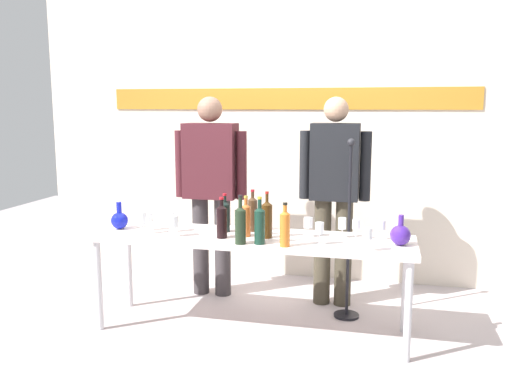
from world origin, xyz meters
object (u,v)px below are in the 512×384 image
(wine_glass_right_0, at_px, (342,224))
(wine_bottle_3, at_px, (260,224))
(presenter_right, at_px, (334,189))
(wine_glass_left_2, at_px, (174,222))
(wine_glass_right_2, at_px, (319,229))
(wine_glass_right_5, at_px, (368,234))
(wine_bottle_1, at_px, (253,213))
(wine_bottle_2, at_px, (285,227))
(wine_bottle_5, at_px, (225,215))
(wine_glass_right_1, at_px, (308,223))
(presenter_left, at_px, (211,182))
(wine_bottle_0, at_px, (267,218))
(wine_glass_left_0, at_px, (171,218))
(wine_glass_left_1, at_px, (142,218))
(wine_bottle_6, at_px, (240,224))
(wine_glass_right_3, at_px, (356,225))
(decanter_blue_left, at_px, (120,220))
(display_table, at_px, (251,244))
(microphone_stand, at_px, (348,260))
(wine_bottle_4, at_px, (222,220))
(wine_glass_right_4, at_px, (381,225))
(wine_bottle_7, at_px, (246,219))
(decanter_blue_right, at_px, (400,235))

(wine_glass_right_0, bearing_deg, wine_bottle_3, -150.47)
(presenter_right, bearing_deg, wine_glass_left_2, -142.17)
(wine_glass_right_2, bearing_deg, wine_glass_right_5, -16.21)
(wine_bottle_1, height_order, wine_glass_right_2, wine_bottle_1)
(wine_bottle_2, distance_m, wine_bottle_5, 0.60)
(wine_glass_right_1, distance_m, wine_glass_right_2, 0.23)
(presenter_left, height_order, wine_bottle_0, presenter_left)
(wine_bottle_1, relative_size, wine_glass_left_0, 2.16)
(presenter_right, xyz_separation_m, wine_bottle_2, (-0.24, -0.92, -0.13))
(wine_bottle_3, distance_m, wine_glass_right_1, 0.40)
(wine_bottle_5, height_order, wine_glass_left_1, wine_bottle_5)
(wine_bottle_6, bearing_deg, wine_glass_right_3, 21.90)
(wine_bottle_1, bearing_deg, decanter_blue_left, -170.54)
(wine_bottle_6, xyz_separation_m, wine_glass_right_0, (0.66, 0.33, -0.04))
(decanter_blue_left, bearing_deg, wine_glass_right_1, 3.41)
(wine_bottle_6, height_order, wine_glass_right_5, wine_bottle_6)
(wine_glass_right_3, bearing_deg, wine_glass_right_0, 165.02)
(wine_glass_left_1, bearing_deg, display_table, 8.86)
(wine_bottle_3, distance_m, microphone_stand, 0.94)
(wine_bottle_2, relative_size, wine_bottle_4, 1.01)
(wine_bottle_1, xyz_separation_m, wine_glass_right_0, (0.67, -0.05, -0.04))
(wine_glass_right_1, height_order, wine_glass_right_4, same)
(wine_glass_right_0, xyz_separation_m, wine_glass_right_5, (0.19, -0.32, 0.01))
(wine_bottle_7, relative_size, wine_glass_left_2, 1.94)
(decanter_blue_right, relative_size, wine_glass_right_4, 1.47)
(wine_glass_right_5, bearing_deg, wine_glass_right_2, 163.79)
(decanter_blue_right, bearing_deg, wine_bottle_0, -179.30)
(display_table, distance_m, wine_bottle_1, 0.25)
(decanter_blue_left, height_order, wine_glass_right_3, decanter_blue_left)
(decanter_blue_left, height_order, wine_bottle_1, wine_bottle_1)
(wine_bottle_6, height_order, wine_glass_left_2, wine_bottle_6)
(wine_bottle_2, bearing_deg, wine_glass_right_3, 33.64)
(wine_bottle_2, xyz_separation_m, microphone_stand, (0.38, 0.66, -0.39))
(wine_bottle_2, xyz_separation_m, wine_bottle_3, (-0.18, 0.03, 0.01))
(wine_glass_left_0, xyz_separation_m, wine_glass_left_1, (-0.18, -0.11, 0.01))
(wine_bottle_1, distance_m, wine_bottle_2, 0.50)
(display_table, height_order, wine_bottle_1, wine_bottle_1)
(wine_glass_right_4, bearing_deg, wine_glass_right_5, -104.56)
(wine_bottle_3, relative_size, wine_glass_right_4, 2.29)
(wine_glass_right_1, xyz_separation_m, wine_glass_right_2, (0.10, -0.20, 0.01))
(decanter_blue_left, relative_size, presenter_right, 0.12)
(wine_glass_right_2, bearing_deg, wine_glass_right_0, 59.45)
(wine_bottle_4, bearing_deg, display_table, 27.74)
(presenter_right, relative_size, wine_bottle_2, 5.78)
(wine_bottle_3, bearing_deg, wine_bottle_2, -8.40)
(wine_bottle_4, distance_m, wine_glass_right_4, 1.13)
(display_table, distance_m, wine_glass_left_1, 0.82)
(wine_bottle_5, relative_size, wine_glass_right_5, 1.86)
(wine_glass_right_5, bearing_deg, wine_glass_left_1, 176.52)
(wine_glass_right_1, height_order, wine_glass_right_2, wine_glass_right_2)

